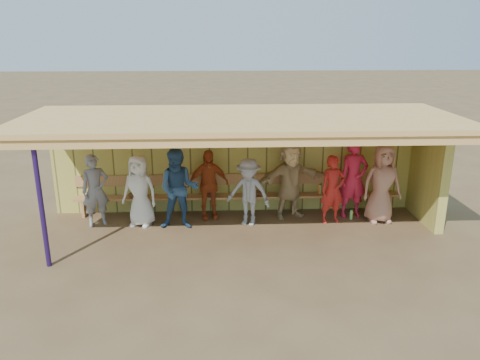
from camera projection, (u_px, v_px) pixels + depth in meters
name	position (u px, v px, depth m)	size (l,w,h in m)	color
ground	(241.00, 231.00, 10.10)	(90.00, 90.00, 0.00)	brown
player_a	(95.00, 190.00, 10.23)	(0.58, 0.38, 1.60)	gray
player_b	(140.00, 191.00, 10.21)	(0.78, 0.51, 1.60)	white
player_c	(179.00, 189.00, 10.03)	(0.86, 0.67, 1.78)	#2D517C
player_d	(208.00, 185.00, 10.59)	(0.95, 0.39, 1.62)	#B5451C
player_e	(248.00, 192.00, 10.25)	(0.98, 0.56, 1.51)	#9B9DA3
player_f	(290.00, 180.00, 10.65)	(1.66, 0.53, 1.79)	tan
player_g	(354.00, 179.00, 10.66)	(0.67, 0.44, 1.83)	#D62242
player_h	(382.00, 184.00, 10.38)	(0.87, 0.57, 1.78)	tan
player_extra	(333.00, 190.00, 10.37)	(0.56, 0.37, 1.55)	red
dugout_structure	(257.00, 147.00, 10.26)	(8.80, 3.20, 2.50)	#BFB551
bench	(238.00, 191.00, 11.00)	(7.60, 0.34, 0.93)	tan
dugout_equipment	(231.00, 195.00, 10.88)	(5.76, 0.62, 0.80)	orange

